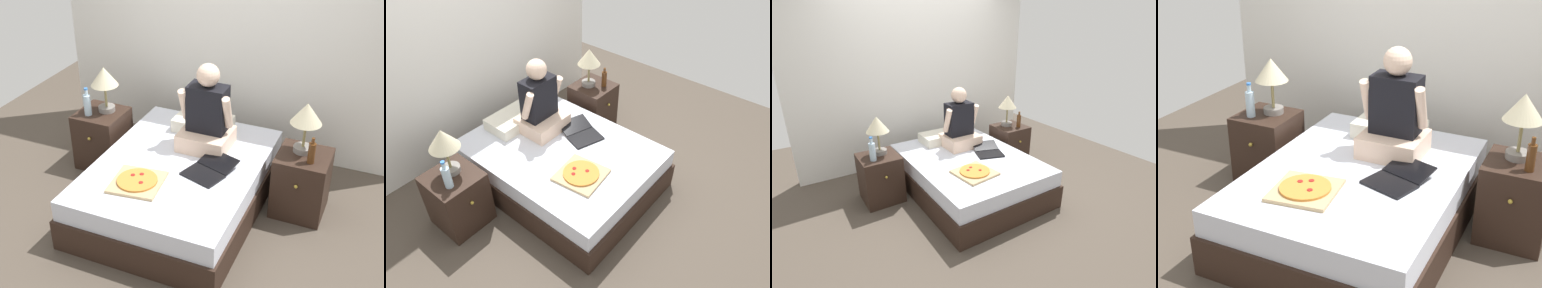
% 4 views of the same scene
% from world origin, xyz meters
% --- Properties ---
extents(ground_plane, '(5.62, 5.62, 0.00)m').
position_xyz_m(ground_plane, '(0.00, 0.00, 0.00)').
color(ground_plane, '#4C4238').
extents(wall_back, '(3.62, 0.12, 2.50)m').
position_xyz_m(wall_back, '(0.00, 1.28, 1.25)').
color(wall_back, silver).
rests_on(wall_back, ground).
extents(bed, '(1.38, 1.84, 0.46)m').
position_xyz_m(bed, '(0.00, 0.00, 0.22)').
color(bed, black).
rests_on(bed, ground).
extents(nightstand_left, '(0.44, 0.47, 0.57)m').
position_xyz_m(nightstand_left, '(-0.99, 0.37, 0.28)').
color(nightstand_left, black).
rests_on(nightstand_left, ground).
extents(lamp_on_left_nightstand, '(0.26, 0.26, 0.45)m').
position_xyz_m(lamp_on_left_nightstand, '(-0.95, 0.42, 0.90)').
color(lamp_on_left_nightstand, gray).
rests_on(lamp_on_left_nightstand, nightstand_left).
extents(water_bottle, '(0.07, 0.07, 0.28)m').
position_xyz_m(water_bottle, '(-1.07, 0.28, 0.68)').
color(water_bottle, silver).
rests_on(water_bottle, nightstand_left).
extents(nightstand_right, '(0.44, 0.47, 0.57)m').
position_xyz_m(nightstand_right, '(0.99, 0.37, 0.28)').
color(nightstand_right, black).
rests_on(nightstand_right, ground).
extents(lamp_on_right_nightstand, '(0.26, 0.26, 0.45)m').
position_xyz_m(lamp_on_right_nightstand, '(0.96, 0.42, 0.90)').
color(lamp_on_right_nightstand, gray).
rests_on(lamp_on_right_nightstand, nightstand_right).
extents(beer_bottle, '(0.06, 0.06, 0.23)m').
position_xyz_m(beer_bottle, '(1.06, 0.27, 0.67)').
color(beer_bottle, '#512D14').
rests_on(beer_bottle, nightstand_right).
extents(pillow, '(0.52, 0.34, 0.12)m').
position_xyz_m(pillow, '(-0.03, 0.64, 0.52)').
color(pillow, silver).
rests_on(pillow, bed).
extents(person_seated, '(0.47, 0.40, 0.78)m').
position_xyz_m(person_seated, '(0.11, 0.36, 0.74)').
color(person_seated, beige).
rests_on(person_seated, bed).
extents(laptop, '(0.43, 0.49, 0.07)m').
position_xyz_m(laptop, '(0.28, -0.04, 0.48)').
color(laptop, black).
rests_on(laptop, bed).
extents(pizza_box, '(0.45, 0.45, 0.05)m').
position_xyz_m(pizza_box, '(-0.18, -0.41, 0.47)').
color(pizza_box, tan).
rests_on(pizza_box, bed).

